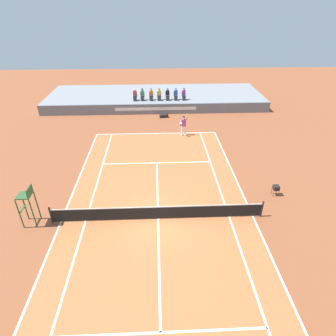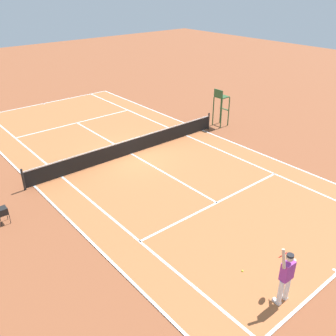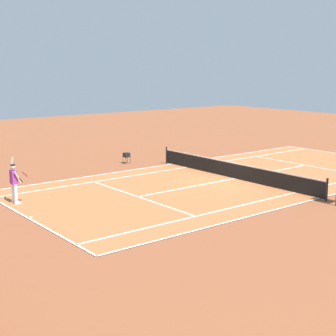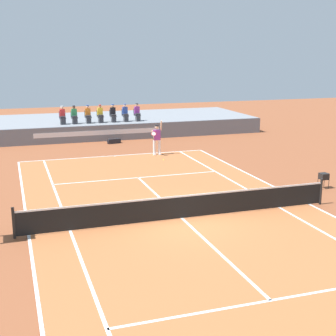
% 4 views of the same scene
% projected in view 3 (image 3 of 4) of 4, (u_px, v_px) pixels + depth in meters
% --- Properties ---
extents(ground_plane, '(80.00, 80.00, 0.00)m').
position_uv_depth(ground_plane, '(233.00, 179.00, 27.94)').
color(ground_plane, brown).
extents(court, '(11.08, 23.88, 0.03)m').
position_uv_depth(court, '(233.00, 179.00, 27.94)').
color(court, '#B76638').
rests_on(court, ground).
extents(net, '(11.98, 0.10, 1.07)m').
position_uv_depth(net, '(234.00, 170.00, 27.84)').
color(net, black).
rests_on(net, ground).
extents(tennis_player, '(0.77, 0.62, 2.08)m').
position_uv_depth(tennis_player, '(14.00, 182.00, 22.71)').
color(tennis_player, white).
rests_on(tennis_player, ground).
extents(tennis_ball, '(0.07, 0.07, 0.07)m').
position_uv_depth(tennis_ball, '(48.00, 198.00, 23.79)').
color(tennis_ball, '#D1E533').
rests_on(tennis_ball, ground).
extents(ball_hopper, '(0.36, 0.36, 0.70)m').
position_uv_depth(ball_hopper, '(126.00, 155.00, 32.38)').
color(ball_hopper, black).
rests_on(ball_hopper, ground).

